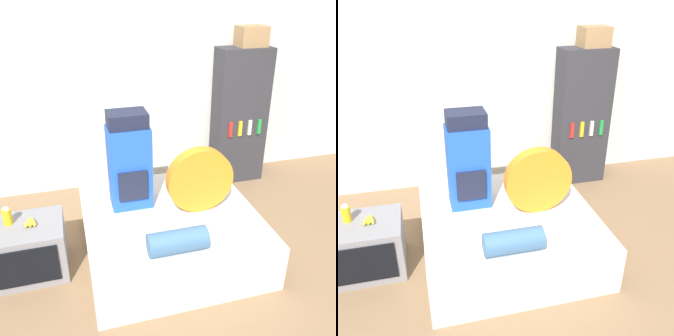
{
  "view_description": "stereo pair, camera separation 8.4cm",
  "coord_description": "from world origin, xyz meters",
  "views": [
    {
      "loc": [
        -0.68,
        -2.16,
        2.3
      ],
      "look_at": [
        0.09,
        0.56,
        0.87
      ],
      "focal_mm": 40.0,
      "sensor_mm": 36.0,
      "label": 1
    },
    {
      "loc": [
        -0.6,
        -2.18,
        2.3
      ],
      "look_at": [
        0.09,
        0.56,
        0.87
      ],
      "focal_mm": 40.0,
      "sensor_mm": 36.0,
      "label": 2
    }
  ],
  "objects": [
    {
      "name": "tent_bag",
      "position": [
        0.37,
        0.55,
        0.72
      ],
      "size": [
        0.6,
        0.11,
        0.6
      ],
      "color": "orange",
      "rests_on": "bed"
    },
    {
      "name": "bookshelf",
      "position": [
        1.32,
        1.76,
        0.81
      ],
      "size": [
        0.62,
        0.34,
        1.63
      ],
      "color": "#2D2D33",
      "rests_on": "ground_plane"
    },
    {
      "name": "television",
      "position": [
        -1.13,
        0.61,
        0.24
      ],
      "size": [
        0.61,
        0.52,
        0.48
      ],
      "color": "gray",
      "rests_on": "ground_plane"
    },
    {
      "name": "wall_back",
      "position": [
        0.0,
        2.04,
        1.3
      ],
      "size": [
        8.0,
        0.05,
        2.6
      ],
      "color": "silver",
      "rests_on": "ground_plane"
    },
    {
      "name": "sleeping_roll",
      "position": [
        0.01,
        0.02,
        0.52
      ],
      "size": [
        0.46,
        0.19,
        0.19
      ],
      "color": "#3D668E",
      "rests_on": "bed"
    },
    {
      "name": "bed",
      "position": [
        0.11,
        0.56,
        0.21
      ],
      "size": [
        1.52,
        1.5,
        0.42
      ],
      "color": "silver",
      "rests_on": "ground_plane"
    },
    {
      "name": "banana_bunch",
      "position": [
        -1.08,
        0.63,
        0.49
      ],
      "size": [
        0.12,
        0.14,
        0.04
      ],
      "color": "yellow",
      "rests_on": "television"
    },
    {
      "name": "cardboard_box",
      "position": [
        1.4,
        1.79,
        1.74
      ],
      "size": [
        0.32,
        0.26,
        0.22
      ],
      "color": "#99754C",
      "rests_on": "bookshelf"
    },
    {
      "name": "canister",
      "position": [
        -1.26,
        0.68,
        0.55
      ],
      "size": [
        0.07,
        0.07,
        0.16
      ],
      "color": "gold",
      "rests_on": "television"
    },
    {
      "name": "ground_plane",
      "position": [
        0.0,
        0.0,
        0.0
      ],
      "size": [
        16.0,
        16.0,
        0.0
      ],
      "primitive_type": "plane",
      "color": "#846647"
    },
    {
      "name": "backpack",
      "position": [
        -0.2,
        0.8,
        0.86
      ],
      "size": [
        0.37,
        0.3,
        0.89
      ],
      "color": "blue",
      "rests_on": "bed"
    }
  ]
}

